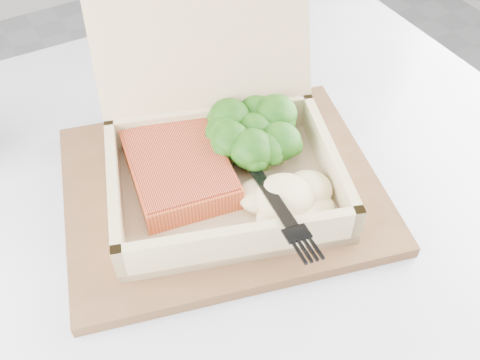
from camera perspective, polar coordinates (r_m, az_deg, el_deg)
cafe_table at (r=0.71m, az=-0.17°, el=-14.63°), size 0.85×0.85×0.74m
serving_tray at (r=0.57m, az=-1.93°, el=-0.82°), size 0.39×0.34×0.01m
takeout_container at (r=0.55m, az=-2.49°, el=5.34°), size 0.30×0.31×0.20m
salmon_fillet at (r=0.55m, az=-6.52°, el=1.22°), size 0.12×0.14×0.03m
broccoli_pile at (r=0.58m, az=1.54°, el=4.80°), size 0.11×0.11×0.04m
mashed_potatoes at (r=0.52m, az=4.78°, el=-1.85°), size 0.10×0.08×0.03m
plastic_fork at (r=0.52m, az=2.36°, el=0.26°), size 0.05×0.16×0.02m
receipt at (r=0.70m, az=-4.93°, el=9.09°), size 0.10×0.16×0.00m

